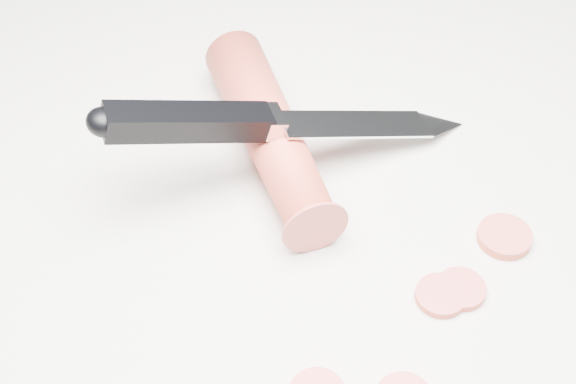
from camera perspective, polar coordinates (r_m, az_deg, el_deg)
ground at (r=0.53m, az=4.69°, el=-3.74°), size 2.40×2.40×0.00m
carrot at (r=0.57m, az=-1.28°, el=4.26°), size 0.09×0.19×0.04m
carrot_slice_0 at (r=0.51m, az=10.80°, el=-7.24°), size 0.03×0.03×0.01m
carrot_slice_1 at (r=0.55m, az=15.14°, el=-3.08°), size 0.04×0.04×0.01m
carrot_slice_3 at (r=0.51m, az=12.19°, el=-6.76°), size 0.03×0.03×0.01m
kitchen_knife at (r=0.54m, az=0.38°, el=5.31°), size 0.27×0.10×0.09m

